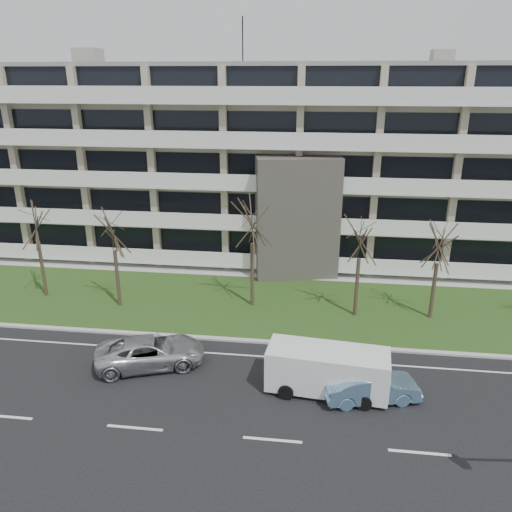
# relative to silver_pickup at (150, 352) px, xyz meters

# --- Properties ---
(ground) EXTENTS (160.00, 160.00, 0.00)m
(ground) POSITION_rel_silver_pickup_xyz_m (6.90, -4.95, -0.78)
(ground) COLOR black
(ground) RESTS_ON ground
(grass_verge) EXTENTS (90.00, 10.00, 0.06)m
(grass_verge) POSITION_rel_silver_pickup_xyz_m (6.90, 8.05, -0.75)
(grass_verge) COLOR #2B4316
(grass_verge) RESTS_ON ground
(curb) EXTENTS (90.00, 0.35, 0.12)m
(curb) POSITION_rel_silver_pickup_xyz_m (6.90, 3.05, -0.72)
(curb) COLOR #B2B2AD
(curb) RESTS_ON ground
(sidewalk) EXTENTS (90.00, 2.00, 0.08)m
(sidewalk) POSITION_rel_silver_pickup_xyz_m (6.90, 13.55, -0.74)
(sidewalk) COLOR #B2B2AD
(sidewalk) RESTS_ON ground
(lane_edge_line) EXTENTS (90.00, 0.12, 0.01)m
(lane_edge_line) POSITION_rel_silver_pickup_xyz_m (6.90, 1.55, -0.77)
(lane_edge_line) COLOR white
(lane_edge_line) RESTS_ON ground
(apartment_building) EXTENTS (60.50, 15.10, 18.75)m
(apartment_building) POSITION_rel_silver_pickup_xyz_m (6.89, 20.37, 6.84)
(apartment_building) COLOR #B4A88C
(apartment_building) RESTS_ON ground
(silver_pickup) EXTENTS (6.15, 4.31, 1.56)m
(silver_pickup) POSITION_rel_silver_pickup_xyz_m (0.00, 0.00, 0.00)
(silver_pickup) COLOR silver
(silver_pickup) RESTS_ON ground
(blue_sedan) EXTENTS (4.76, 2.60, 1.49)m
(blue_sedan) POSITION_rel_silver_pickup_xyz_m (11.21, -1.60, -0.04)
(blue_sedan) COLOR #7BABD6
(blue_sedan) RESTS_ON ground
(white_van) EXTENTS (5.93, 2.82, 2.22)m
(white_van) POSITION_rel_silver_pickup_xyz_m (9.23, -1.17, 0.55)
(white_van) COLOR white
(white_van) RESTS_ON ground
(tree_1) EXTENTS (3.53, 3.53, 7.06)m
(tree_1) POSITION_rel_silver_pickup_xyz_m (-10.04, 7.57, 4.71)
(tree_1) COLOR #382B21
(tree_1) RESTS_ON ground
(tree_2) EXTENTS (3.46, 3.46, 6.93)m
(tree_2) POSITION_rel_silver_pickup_xyz_m (-4.36, 6.68, 4.60)
(tree_2) COLOR #382B21
(tree_2) RESTS_ON ground
(tree_3) EXTENTS (3.88, 3.88, 7.75)m
(tree_3) POSITION_rel_silver_pickup_xyz_m (4.33, 7.85, 5.25)
(tree_3) COLOR #382B21
(tree_3) RESTS_ON ground
(tree_4) EXTENTS (3.46, 3.46, 6.91)m
(tree_4) POSITION_rel_silver_pickup_xyz_m (11.00, 7.21, 4.59)
(tree_4) COLOR #382B21
(tree_4) RESTS_ON ground
(tree_5) EXTENTS (3.28, 3.28, 6.55)m
(tree_5) POSITION_rel_silver_pickup_xyz_m (15.69, 7.47, 4.31)
(tree_5) COLOR #382B21
(tree_5) RESTS_ON ground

